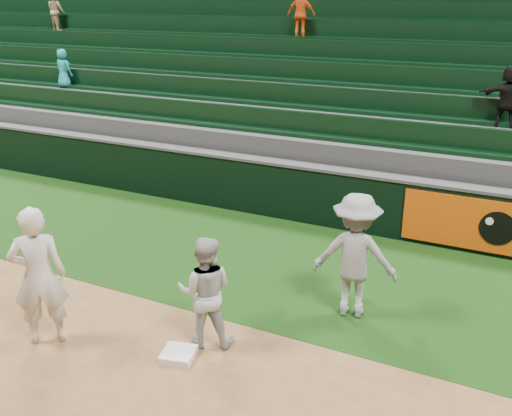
{
  "coord_description": "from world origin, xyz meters",
  "views": [
    {
      "loc": [
        3.72,
        -5.51,
        4.56
      ],
      "look_at": [
        -0.16,
        2.3,
        1.3
      ],
      "focal_mm": 40.0,
      "sensor_mm": 36.0,
      "label": 1
    }
  ],
  "objects_px": {
    "first_base": "(178,354)",
    "first_baseman": "(39,276)",
    "baserunner": "(205,292)",
    "base_coach": "(355,256)"
  },
  "relations": [
    {
      "from": "first_base",
      "to": "first_baseman",
      "type": "xyz_separation_m",
      "value": [
        -1.89,
        -0.47,
        0.95
      ]
    },
    {
      "from": "baserunner",
      "to": "base_coach",
      "type": "relative_size",
      "value": 0.83
    },
    {
      "from": "first_base",
      "to": "base_coach",
      "type": "height_order",
      "value": "base_coach"
    },
    {
      "from": "base_coach",
      "to": "first_baseman",
      "type": "bearing_deg",
      "value": 25.87
    },
    {
      "from": "first_baseman",
      "to": "baserunner",
      "type": "height_order",
      "value": "first_baseman"
    },
    {
      "from": "first_base",
      "to": "base_coach",
      "type": "bearing_deg",
      "value": 50.89
    },
    {
      "from": "first_base",
      "to": "baserunner",
      "type": "relative_size",
      "value": 0.27
    },
    {
      "from": "base_coach",
      "to": "baserunner",
      "type": "bearing_deg",
      "value": 36.64
    },
    {
      "from": "first_baseman",
      "to": "baserunner",
      "type": "xyz_separation_m",
      "value": [
        2.05,
        0.94,
        -0.2
      ]
    },
    {
      "from": "first_base",
      "to": "first_baseman",
      "type": "distance_m",
      "value": 2.17
    }
  ]
}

